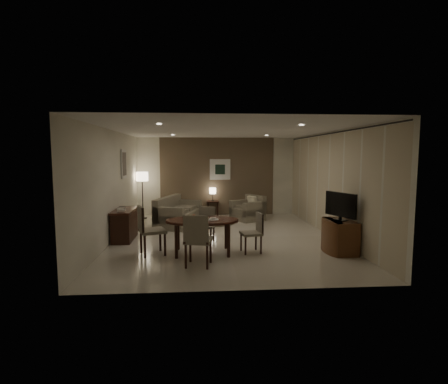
{
  "coord_description": "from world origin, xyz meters",
  "views": [
    {
      "loc": [
        -0.65,
        -8.69,
        2.09
      ],
      "look_at": [
        0.0,
        0.2,
        1.15
      ],
      "focal_mm": 28.0,
      "sensor_mm": 36.0,
      "label": 1
    }
  ],
  "objects": [
    {
      "name": "floor_lamp",
      "position": [
        -2.5,
        2.94,
        0.77
      ],
      "size": [
        0.39,
        0.39,
        1.54
      ],
      "primitive_type": null,
      "color": "#FFE5B7",
      "rests_on": "floor"
    },
    {
      "name": "downlight_fr",
      "position": [
        1.4,
        1.8,
        2.69
      ],
      "size": [
        0.1,
        0.1,
        0.01
      ],
      "primitive_type": "cylinder",
      "color": "white",
      "rests_on": "ceiling"
    },
    {
      "name": "art_left_canvas",
      "position": [
        -2.71,
        1.2,
        1.85
      ],
      "size": [
        0.01,
        0.46,
        0.64
      ],
      "primitive_type": "cube",
      "color": "gray",
      "rests_on": "wall_left"
    },
    {
      "name": "plate_b",
      "position": [
        -0.36,
        -1.43,
        0.73
      ],
      "size": [
        0.26,
        0.26,
        0.02
      ],
      "primitive_type": "cylinder",
      "color": "white",
      "rests_on": "dining_table"
    },
    {
      "name": "side_table",
      "position": [
        -0.17,
        3.24,
        0.26
      ],
      "size": [
        0.41,
        0.41,
        0.52
      ],
      "primitive_type": null,
      "color": "black",
      "rests_on": "floor"
    },
    {
      "name": "downlight_fl",
      "position": [
        -1.4,
        1.8,
        2.69
      ],
      "size": [
        0.1,
        0.1,
        0.01
      ],
      "primitive_type": "cylinder",
      "color": "white",
      "rests_on": "ceiling"
    },
    {
      "name": "chair_far",
      "position": [
        -0.5,
        -0.51,
        0.42
      ],
      "size": [
        0.5,
        0.5,
        0.85
      ],
      "primitive_type": null,
      "rotation": [
        0.0,
        0.0,
        -0.24
      ],
      "color": "#766C5B",
      "rests_on": "floor"
    },
    {
      "name": "telephone",
      "position": [
        -2.49,
        -0.3,
        0.8
      ],
      "size": [
        0.2,
        0.14,
        0.09
      ],
      "primitive_type": null,
      "color": "white",
      "rests_on": "console_desk"
    },
    {
      "name": "table_lamp",
      "position": [
        -0.17,
        3.25,
        0.77
      ],
      "size": [
        0.22,
        0.22,
        0.5
      ],
      "primitive_type": null,
      "color": "#FFEAC1",
      "rests_on": "side_table"
    },
    {
      "name": "plate_a",
      "position": [
        -0.76,
        -1.33,
        0.73
      ],
      "size": [
        0.26,
        0.26,
        0.02
      ],
      "primitive_type": "cylinder",
      "color": "white",
      "rests_on": "dining_table"
    },
    {
      "name": "downlight_nr",
      "position": [
        1.4,
        -1.8,
        2.69
      ],
      "size": [
        0.1,
        0.1,
        0.01
      ],
      "primitive_type": "cylinder",
      "color": "white",
      "rests_on": "ceiling"
    },
    {
      "name": "fruit_apple",
      "position": [
        -0.76,
        -1.33,
        0.79
      ],
      "size": [
        0.09,
        0.09,
        0.09
      ],
      "primitive_type": "sphere",
      "color": "#AB3C13",
      "rests_on": "plate_a"
    },
    {
      "name": "armchair",
      "position": [
        0.92,
        2.39,
        0.4
      ],
      "size": [
        1.18,
        1.19,
        0.79
      ],
      "primitive_type": null,
      "rotation": [
        0.0,
        0.0,
        -1.05
      ],
      "color": "#766C5B",
      "rests_on": "floor"
    },
    {
      "name": "chair_right",
      "position": [
        0.47,
        -1.39,
        0.43
      ],
      "size": [
        0.47,
        0.47,
        0.85
      ],
      "primitive_type": null,
      "rotation": [
        0.0,
        0.0,
        -1.41
      ],
      "color": "#766C5B",
      "rests_on": "floor"
    },
    {
      "name": "downlight_nl",
      "position": [
        -1.4,
        -1.8,
        2.69
      ],
      "size": [
        0.1,
        0.1,
        0.01
      ],
      "primitive_type": "cylinder",
      "color": "white",
      "rests_on": "ceiling"
    },
    {
      "name": "room_shell",
      "position": [
        0.0,
        0.4,
        1.35
      ],
      "size": [
        5.5,
        7.0,
        2.7
      ],
      "color": "beige",
      "rests_on": "ground"
    },
    {
      "name": "dining_table",
      "position": [
        -0.58,
        -1.38,
        0.36
      ],
      "size": [
        1.55,
        0.97,
        0.73
      ],
      "primitive_type": null,
      "color": "#4A2017",
      "rests_on": "floor"
    },
    {
      "name": "art_left_frame",
      "position": [
        -2.72,
        1.2,
        1.85
      ],
      "size": [
        0.03,
        0.6,
        0.8
      ],
      "primitive_type": "cube",
      "color": "silver",
      "rests_on": "wall_left"
    },
    {
      "name": "art_back_frame",
      "position": [
        0.1,
        3.46,
        1.6
      ],
      "size": [
        0.72,
        0.03,
        0.72
      ],
      "primitive_type": "cube",
      "color": "silver",
      "rests_on": "wall_back"
    },
    {
      "name": "taupe_accent",
      "position": [
        0.0,
        3.48,
        1.35
      ],
      "size": [
        3.96,
        0.03,
        2.7
      ],
      "primitive_type": "cube",
      "color": "brown",
      "rests_on": "wall_back"
    },
    {
      "name": "art_back_canvas",
      "position": [
        0.1,
        3.44,
        1.6
      ],
      "size": [
        0.34,
        0.01,
        0.34
      ],
      "primitive_type": "cube",
      "color": "black",
      "rests_on": "wall_back"
    },
    {
      "name": "chair_near",
      "position": [
        -0.66,
        -2.21,
        0.5
      ],
      "size": [
        0.57,
        0.57,
        1.0
      ],
      "primitive_type": null,
      "rotation": [
        0.0,
        0.0,
        2.95
      ],
      "color": "#766C5B",
      "rests_on": "floor"
    },
    {
      "name": "flat_tv",
      "position": [
        2.38,
        -1.5,
        1.02
      ],
      "size": [
        0.36,
        0.85,
        0.6
      ],
      "primitive_type": null,
      "rotation": [
        0.0,
        0.0,
        0.35
      ],
      "color": "black",
      "rests_on": "tv_cabinet"
    },
    {
      "name": "napkin",
      "position": [
        -0.36,
        -1.43,
        0.76
      ],
      "size": [
        0.12,
        0.08,
        0.03
      ],
      "primitive_type": "cube",
      "color": "white",
      "rests_on": "plate_b"
    },
    {
      "name": "curtain_rod",
      "position": [
        2.68,
        0.0,
        2.64
      ],
      "size": [
        0.03,
        6.8,
        0.03
      ],
      "primitive_type": "cylinder",
      "rotation": [
        1.57,
        0.0,
        0.0
      ],
      "color": "black",
      "rests_on": "wall_right"
    },
    {
      "name": "round_rug",
      "position": [
        -0.17,
        2.0,
        0.01
      ],
      "size": [
        1.3,
        1.3,
        0.01
      ],
      "primitive_type": "cylinder",
      "color": "#3F3323",
      "rests_on": "floor"
    },
    {
      "name": "console_desk",
      "position": [
        -2.49,
        0.0,
        0.38
      ],
      "size": [
        0.48,
        1.2,
        0.75
      ],
      "primitive_type": null,
      "color": "#4A2017",
      "rests_on": "floor"
    },
    {
      "name": "tv_cabinet",
      "position": [
        2.4,
        -1.5,
        0.35
      ],
      "size": [
        0.48,
        0.9,
        0.7
      ],
      "primitive_type": null,
      "color": "brown",
      "rests_on": "floor"
    },
    {
      "name": "chair_left",
      "position": [
        -1.62,
        -1.39,
        0.52
      ],
      "size": [
        0.64,
        0.64,
        1.04
      ],
      "primitive_type": null,
      "rotation": [
        0.0,
        0.0,
        1.91
      ],
      "color": "#766C5B",
      "rests_on": "floor"
    },
    {
      "name": "curtain_wall",
      "position": [
        2.68,
        0.0,
        1.32
      ],
      "size": [
        0.08,
        6.7,
        2.58
      ],
      "primitive_type": null,
      "color": "beige",
      "rests_on": "wall_right"
    },
    {
      "name": "sofa",
      "position": [
        -1.25,
        1.69,
        0.42
      ],
      "size": [
        1.99,
        1.41,
        0.85
      ],
      "primitive_type": null,
      "rotation": [
        0.0,
        0.0,
        1.26
      ],
      "color": "#766C5B",
      "rests_on": "floor"
    }
  ]
}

